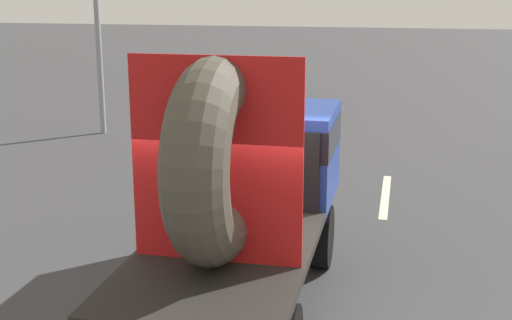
{
  "coord_description": "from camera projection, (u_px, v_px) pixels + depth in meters",
  "views": [
    {
      "loc": [
        1.87,
        -7.77,
        4.15
      ],
      "look_at": [
        -0.06,
        1.12,
        1.79
      ],
      "focal_mm": 48.1,
      "sensor_mm": 36.0,
      "label": 1
    }
  ],
  "objects": [
    {
      "name": "ground_plane",
      "position": [
        242.0,
        317.0,
        8.78
      ],
      "size": [
        120.0,
        120.0,
        0.0
      ],
      "primitive_type": "plane",
      "color": "#38383A"
    },
    {
      "name": "distant_sedan",
      "position": [
        253.0,
        81.0,
        24.63
      ],
      "size": [
        1.76,
        4.1,
        1.34
      ],
      "color": "black",
      "rests_on": "ground_plane"
    },
    {
      "name": "lane_dash_left_far",
      "position": [
        231.0,
        177.0,
        15.12
      ],
      "size": [
        0.16,
        2.26,
        0.01
      ],
      "primitive_type": "cube",
      "rotation": [
        0.0,
        0.0,
        1.57
      ],
      "color": "beige",
      "rests_on": "ground_plane"
    },
    {
      "name": "traffic_light",
      "position": [
        96.0,
        1.0,
        18.64
      ],
      "size": [
        0.42,
        0.36,
        5.63
      ],
      "color": "gray",
      "rests_on": "ground_plane"
    },
    {
      "name": "lane_dash_right_far",
      "position": [
        385.0,
        196.0,
        13.78
      ],
      "size": [
        0.16,
        2.94,
        0.01
      ],
      "primitive_type": "cube",
      "rotation": [
        0.0,
        0.0,
        1.57
      ],
      "color": "beige",
      "rests_on": "ground_plane"
    },
    {
      "name": "flatbed_truck",
      "position": [
        248.0,
        177.0,
        8.94
      ],
      "size": [
        2.02,
        5.27,
        3.43
      ],
      "color": "black",
      "rests_on": "ground_plane"
    }
  ]
}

